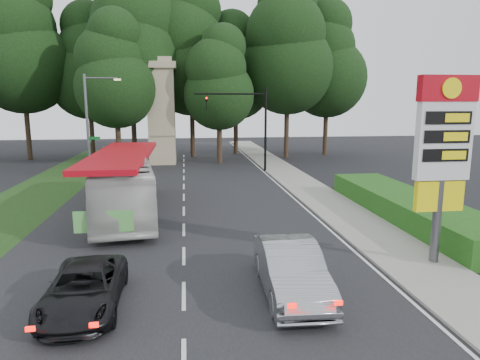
{
  "coord_description": "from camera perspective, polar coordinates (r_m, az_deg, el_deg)",
  "views": [
    {
      "loc": [
        0.14,
        -12.02,
        5.94
      ],
      "look_at": [
        2.76,
        8.24,
        2.2
      ],
      "focal_mm": 32.0,
      "sensor_mm": 36.0,
      "label": 1
    }
  ],
  "objects": [
    {
      "name": "tree_west_near",
      "position": [
        50.22,
        -19.65,
        14.44
      ],
      "size": [
        8.4,
        8.4,
        16.5
      ],
      "color": "#2D2116",
      "rests_on": "ground"
    },
    {
      "name": "hedge",
      "position": [
        23.63,
        21.64,
        -3.44
      ],
      "size": [
        3.0,
        14.0,
        1.2
      ],
      "primitive_type": "cube",
      "color": "#1B4E14",
      "rests_on": "ground"
    },
    {
      "name": "road_surface",
      "position": [
        24.74,
        -7.5,
        -3.59
      ],
      "size": [
        14.0,
        80.0,
        0.02
      ],
      "primitive_type": "cube",
      "color": "black",
      "rests_on": "ground"
    },
    {
      "name": "tree_east_mid",
      "position": [
        46.62,
        6.42,
        16.98
      ],
      "size": [
        9.52,
        9.52,
        18.7
      ],
      "color": "#2D2116",
      "rests_on": "ground"
    },
    {
      "name": "sedan_silver",
      "position": [
        13.66,
        6.8,
        -11.72
      ],
      "size": [
        1.9,
        5.02,
        1.64
      ],
      "primitive_type": "imported",
      "rotation": [
        0.0,
        0.0,
        -0.03
      ],
      "color": "#999BA0",
      "rests_on": "ground"
    },
    {
      "name": "tree_east_near",
      "position": [
        49.51,
        -0.58,
        14.71
      ],
      "size": [
        8.12,
        8.12,
        15.95
      ],
      "color": "#2D2116",
      "rests_on": "ground"
    },
    {
      "name": "tree_monument_left",
      "position": [
        41.56,
        -16.34,
        13.74
      ],
      "size": [
        7.28,
        7.28,
        14.3
      ],
      "color": "#2D2116",
      "rests_on": "ground"
    },
    {
      "name": "transit_bus",
      "position": [
        23.65,
        -15.32,
        -0.45
      ],
      "size": [
        4.28,
        12.11,
        3.3
      ],
      "primitive_type": "imported",
      "rotation": [
        0.0,
        0.0,
        0.13
      ],
      "color": "silver",
      "rests_on": "ground"
    },
    {
      "name": "tree_center_right",
      "position": [
        47.3,
        -6.56,
        16.47
      ],
      "size": [
        9.24,
        9.24,
        18.15
      ],
      "color": "#2D2116",
      "rests_on": "ground"
    },
    {
      "name": "sidewalk_right",
      "position": [
        26.1,
        11.52,
        -2.86
      ],
      "size": [
        3.0,
        80.0,
        0.12
      ],
      "primitive_type": "cube",
      "color": "gray",
      "rests_on": "ground"
    },
    {
      "name": "tree_center_left",
      "position": [
        45.71,
        -14.46,
        17.7
      ],
      "size": [
        10.08,
        10.08,
        19.8
      ],
      "color": "#2D2116",
      "rests_on": "ground"
    },
    {
      "name": "suv_charcoal",
      "position": [
        13.53,
        -20.04,
        -13.42
      ],
      "size": [
        2.16,
        4.52,
        1.25
      ],
      "primitive_type": "imported",
      "rotation": [
        0.0,
        0.0,
        0.02
      ],
      "color": "black",
      "rests_on": "ground"
    },
    {
      "name": "streetlight_signs",
      "position": [
        34.79,
        -19.36,
        7.32
      ],
      "size": [
        2.75,
        0.98,
        8.0
      ],
      "color": "#59595E",
      "rests_on": "ground"
    },
    {
      "name": "tree_far_east",
      "position": [
        49.81,
        11.63,
        15.25
      ],
      "size": [
        8.68,
        8.68,
        17.05
      ],
      "color": "#2D2116",
      "rests_on": "ground"
    },
    {
      "name": "tree_west_mid",
      "position": [
        50.04,
        -27.26,
        15.86
      ],
      "size": [
        9.8,
        9.8,
        19.25
      ],
      "color": "#2D2116",
      "rests_on": "ground"
    },
    {
      "name": "grass_verge_left",
      "position": [
        32.08,
        -24.73,
        -1.24
      ],
      "size": [
        5.0,
        50.0,
        0.02
      ],
      "primitive_type": "cube",
      "color": "#193814",
      "rests_on": "ground"
    },
    {
      "name": "traffic_signal_mast",
      "position": [
        36.46,
        1.38,
        8.38
      ],
      "size": [
        6.1,
        0.35,
        7.2
      ],
      "color": "black",
      "rests_on": "ground"
    },
    {
      "name": "ground",
      "position": [
        13.4,
        -7.5,
        -16.02
      ],
      "size": [
        120.0,
        120.0,
        0.0
      ],
      "primitive_type": "plane",
      "color": "black",
      "rests_on": "ground"
    },
    {
      "name": "gas_station_pylon",
      "position": [
        16.75,
        25.48,
        4.26
      ],
      "size": [
        2.1,
        0.45,
        6.85
      ],
      "color": "#59595E",
      "rests_on": "ground"
    },
    {
      "name": "tree_monument_right",
      "position": [
        41.7,
        -2.82,
        13.2
      ],
      "size": [
        6.72,
        6.72,
        13.2
      ],
      "color": "#2D2116",
      "rests_on": "ground"
    },
    {
      "name": "monument",
      "position": [
        42.08,
        -10.42,
        9.07
      ],
      "size": [
        3.0,
        3.0,
        10.05
      ],
      "color": "tan",
      "rests_on": "ground"
    }
  ]
}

